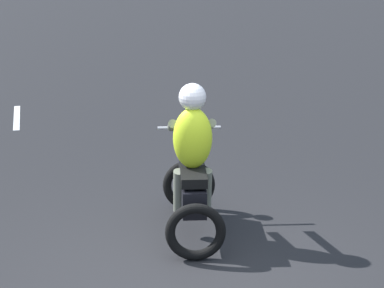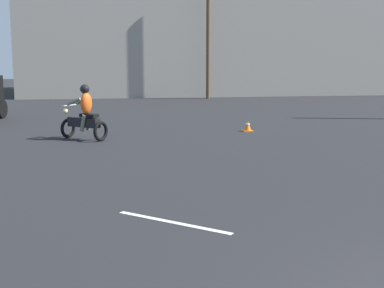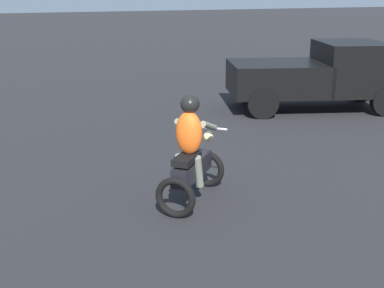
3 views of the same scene
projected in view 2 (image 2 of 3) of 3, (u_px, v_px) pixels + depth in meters
The scene contains 5 objects.
motorcycle_rider_background at pixel (84, 116), 15.95m from camera, with size 1.46×1.36×1.66m.
traffic_cone_near_right at pixel (248, 126), 17.83m from camera, with size 0.32×0.32×0.35m.
lane_stripe_nw at pixel (173, 222), 8.00m from camera, with size 0.10×2.01×0.01m, color silver.
utility_pole_far at pixel (208, 27), 31.24m from camera, with size 0.24×0.24×8.35m, color brown.
building_backdrop at pixel (197, 48), 38.26m from camera, with size 23.58×11.77×6.18m, color gray.
Camera 2 is at (-3.57, -3.75, 2.45)m, focal length 50.00 mm.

